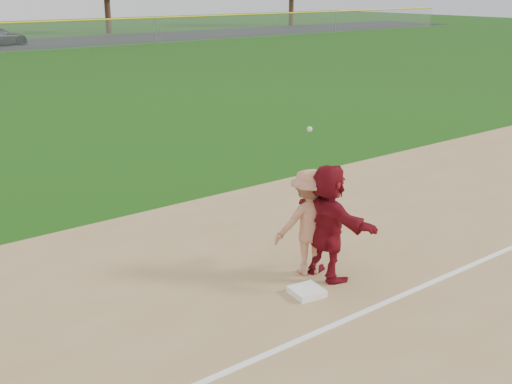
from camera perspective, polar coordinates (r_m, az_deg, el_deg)
ground at (r=9.94m, az=5.40°, el=-9.27°), size 160.00×160.00×0.00m
foul_line at (r=9.44m, az=8.79°, el=-10.83°), size 60.00×0.10×0.01m
first_base at (r=9.93m, az=4.53°, el=-8.82°), size 0.52×0.52×0.10m
base_runner at (r=10.19m, az=6.43°, el=-2.67°), size 0.65×1.78×1.89m
first_base_play at (r=10.34m, az=4.72°, el=-2.70°), size 1.28×0.99×2.51m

